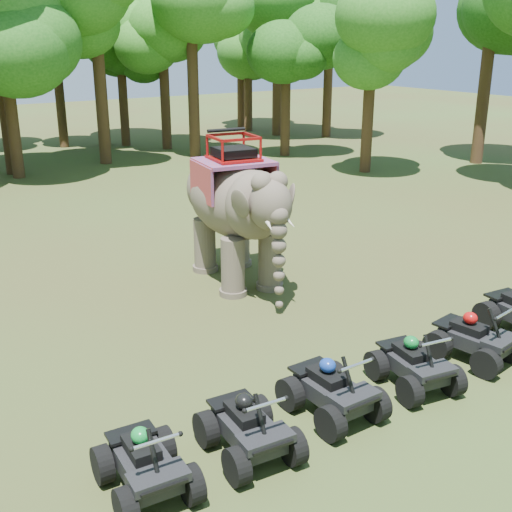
% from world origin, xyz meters
% --- Properties ---
extents(ground, '(110.00, 110.00, 0.00)m').
position_xyz_m(ground, '(0.00, 0.00, 0.00)').
color(ground, '#47381E').
rests_on(ground, ground).
extents(elephant, '(2.69, 4.90, 3.92)m').
position_xyz_m(elephant, '(1.55, 4.52, 1.96)').
color(elephant, brown).
rests_on(elephant, ground).
extents(atv_0, '(1.27, 1.68, 1.19)m').
position_xyz_m(atv_0, '(-3.97, -1.99, 0.60)').
color(atv_0, black).
rests_on(atv_0, ground).
extents(atv_1, '(1.31, 1.71, 1.21)m').
position_xyz_m(atv_1, '(-2.28, -2.06, 0.60)').
color(atv_1, black).
rests_on(atv_1, ground).
extents(atv_2, '(1.24, 1.69, 1.24)m').
position_xyz_m(atv_2, '(-0.49, -1.92, 0.62)').
color(atv_2, black).
rests_on(atv_2, ground).
extents(atv_3, '(1.41, 1.77, 1.19)m').
position_xyz_m(atv_3, '(1.37, -2.03, 0.59)').
color(atv_3, black).
rests_on(atv_3, ground).
extents(atv_4, '(1.45, 1.82, 1.22)m').
position_xyz_m(atv_4, '(3.16, -1.95, 0.61)').
color(atv_4, black).
rests_on(atv_4, ground).
extents(tree_0, '(5.64, 5.64, 8.06)m').
position_xyz_m(tree_0, '(0.00, 21.08, 4.03)').
color(tree_0, '#195114').
rests_on(tree_0, ground).
extents(tree_1, '(6.70, 6.70, 9.57)m').
position_xyz_m(tree_1, '(4.61, 22.21, 4.79)').
color(tree_1, '#195114').
rests_on(tree_1, ground).
extents(tree_2, '(6.49, 6.49, 9.27)m').
position_xyz_m(tree_2, '(9.37, 21.45, 4.63)').
color(tree_2, '#195114').
rests_on(tree_2, ground).
extents(tree_3, '(5.09, 5.09, 7.27)m').
position_xyz_m(tree_3, '(13.61, 19.07, 3.64)').
color(tree_3, '#195114').
rests_on(tree_3, ground).
extents(tree_4, '(5.17, 5.17, 7.38)m').
position_xyz_m(tree_4, '(14.23, 13.35, 3.69)').
color(tree_4, '#195114').
rests_on(tree_4, ground).
extents(tree_5, '(6.99, 6.99, 9.99)m').
position_xyz_m(tree_5, '(20.54, 11.89, 4.99)').
color(tree_5, '#195114').
rests_on(tree_5, ground).
extents(tree_30, '(6.33, 6.33, 9.04)m').
position_xyz_m(tree_30, '(17.12, 28.26, 4.52)').
color(tree_30, '#195114').
rests_on(tree_30, ground).
extents(tree_31, '(6.89, 6.89, 9.84)m').
position_xyz_m(tree_31, '(6.83, 28.09, 4.92)').
color(tree_31, '#195114').
rests_on(tree_31, ground).
extents(tree_34, '(5.04, 5.04, 7.20)m').
position_xyz_m(tree_34, '(7.67, 26.97, 3.60)').
color(tree_34, '#195114').
rests_on(tree_34, ground).
extents(tree_36, '(5.69, 5.69, 8.13)m').
position_xyz_m(tree_36, '(9.19, 24.54, 4.07)').
color(tree_36, '#195114').
rests_on(tree_36, ground).
extents(tree_38, '(6.18, 6.18, 8.83)m').
position_xyz_m(tree_38, '(19.77, 23.07, 4.41)').
color(tree_38, '#195114').
rests_on(tree_38, ground).
extents(tree_39, '(6.53, 6.53, 9.33)m').
position_xyz_m(tree_39, '(17.54, 25.47, 4.66)').
color(tree_39, '#195114').
rests_on(tree_39, ground).
extents(tree_41, '(5.18, 5.18, 7.41)m').
position_xyz_m(tree_41, '(17.33, 29.49, 3.70)').
color(tree_41, '#195114').
rests_on(tree_41, ground).
extents(tree_42, '(5.20, 5.20, 7.43)m').
position_xyz_m(tree_42, '(4.42, 28.40, 3.71)').
color(tree_42, '#195114').
rests_on(tree_42, ground).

